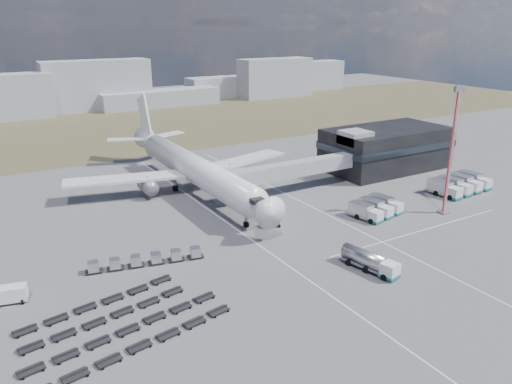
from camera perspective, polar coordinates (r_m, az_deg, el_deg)
ground at (r=81.17m, az=2.06°, el=-6.13°), size 420.00×420.00×0.00m
grass_strip at (r=179.60m, az=-17.46°, el=6.97°), size 420.00×90.00×0.01m
lane_markings at (r=88.59m, az=6.33°, el=-4.03°), size 47.12×110.00×0.01m
terminal at (r=126.13m, az=14.58°, el=4.93°), size 30.40×16.40×11.00m
jet_bridge at (r=103.61m, az=3.37°, el=2.43°), size 30.30×3.80×7.05m
airliner at (r=106.28m, az=-7.41°, el=2.86°), size 51.59×64.53×17.62m
skyline at (r=211.42m, az=-27.12°, el=9.93°), size 304.15×25.28×23.68m
fuel_tanker at (r=74.69m, az=12.87°, el=-7.72°), size 4.02×9.29×2.91m
pushback_tug at (r=88.14m, az=1.85°, el=-3.56°), size 3.22×2.23×1.36m
utility_van at (r=72.49m, az=-26.35°, el=-10.49°), size 4.54×2.81×2.26m
catering_truck at (r=109.69m, az=-4.43°, el=1.39°), size 3.53×6.60×2.88m
service_trucks_near at (r=95.67m, az=13.53°, el=-1.78°), size 9.75×8.08×2.64m
service_trucks_far at (r=114.53m, az=22.27°, el=0.81°), size 13.50×8.04×2.90m
uld_row at (r=76.25m, az=-12.47°, el=-7.55°), size 17.23×5.07×1.57m
baggage_dollies at (r=63.23m, az=-15.63°, el=-14.39°), size 26.00×16.87×0.66m
floodlight_mast at (r=97.64m, az=21.42°, el=4.31°), size 2.24×1.84×23.82m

